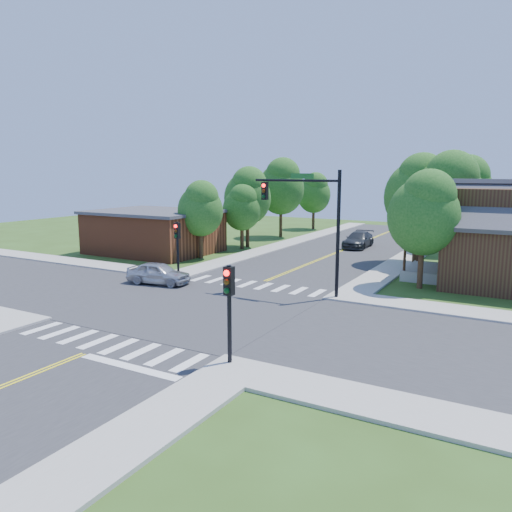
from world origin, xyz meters
The scene contains 25 objects.
ground centered at (0.00, 0.00, 0.00)m, with size 100.00×100.00×0.00m, color #304B17.
road_ns centered at (0.00, 0.00, 0.02)m, with size 10.00×90.00×0.04m, color #2D2D30.
road_ew centered at (0.00, 0.00, 0.03)m, with size 90.00×10.00×0.04m, color #2D2D30.
intersection_patch centered at (0.00, 0.00, 0.00)m, with size 10.20×10.20×0.06m, color #2D2D30.
sidewalk_nw centered at (-15.82, 15.82, 0.07)m, with size 40.00×40.00×0.14m.
crosswalk_north centered at (0.00, 6.20, 0.05)m, with size 8.85×2.00×0.01m.
crosswalk_south centered at (0.00, -6.20, 0.05)m, with size 8.85×2.00×0.01m.
centerline centered at (0.00, 0.00, 0.05)m, with size 0.30×90.00×0.01m.
stop_bar centered at (2.50, -7.60, 0.00)m, with size 4.60×0.45×0.09m, color white.
signal_mast_ne centered at (3.91, 5.59, 4.85)m, with size 5.30×0.42×7.20m.
signal_pole_se centered at (5.60, -5.62, 2.66)m, with size 0.34×0.42×3.80m.
signal_pole_nw centered at (-5.60, 5.58, 2.66)m, with size 0.34×0.42×3.80m.
building_nw centered at (-14.20, 13.20, 1.88)m, with size 10.40×8.40×3.73m.
tree_e_a centered at (9.22, 10.56, 4.76)m, with size 4.28×4.07×7.28m.
tree_e_b centered at (9.40, 17.61, 5.65)m, with size 5.07×4.82×8.62m.
tree_e_c centered at (9.41, 26.11, 5.59)m, with size 5.02×4.77×8.54m.
tree_e_d centered at (8.81, 34.71, 5.31)m, with size 4.77×4.53×8.11m.
tree_w_a centered at (-8.80, 12.72, 4.20)m, with size 3.78×3.59×6.42m.
tree_w_b centered at (-8.53, 19.87, 4.96)m, with size 4.45×4.23×7.57m.
tree_w_c centered at (-9.07, 27.93, 5.62)m, with size 5.04×4.79×8.57m.
tree_w_d centered at (-8.94, 36.69, 4.57)m, with size 4.11×3.90×6.99m.
tree_house centered at (7.14, 18.73, 5.58)m, with size 5.01×4.76×8.51m.
tree_bldg centered at (-8.37, 18.58, 3.95)m, with size 3.55×3.38×6.04m.
car_silver centered at (-5.53, 3.50, 0.70)m, with size 4.31×2.22×1.40m, color #B8BAC0.
car_dgrey centered at (0.71, 24.53, 0.73)m, with size 2.24×5.09×1.45m, color #2F3234.
Camera 1 is at (15.08, -20.42, 7.15)m, focal length 35.00 mm.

